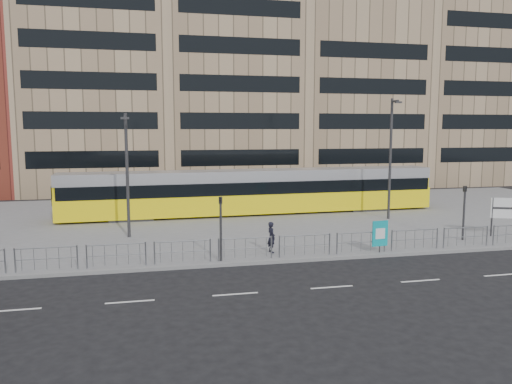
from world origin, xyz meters
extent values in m
plane|color=black|center=(0.00, 0.00, 0.00)|extent=(120.00, 120.00, 0.00)
cube|color=slate|center=(0.00, 12.00, 0.07)|extent=(64.00, 24.00, 0.15)
cube|color=gray|center=(0.00, 0.05, 0.07)|extent=(64.00, 0.25, 0.17)
cube|color=tan|center=(-10.00, 34.00, 11.00)|extent=(14.00, 16.00, 22.00)
cube|color=tan|center=(4.00, 34.00, 12.00)|extent=(14.00, 16.00, 24.00)
cube|color=tan|center=(18.00, 34.00, 10.50)|extent=(14.00, 16.00, 21.00)
cube|color=tan|center=(32.00, 34.00, 11.50)|extent=(14.00, 16.00, 23.00)
cylinder|color=gray|center=(2.00, 0.50, 1.20)|extent=(32.00, 0.05, 0.05)
cylinder|color=gray|center=(2.00, 0.50, 0.70)|extent=(32.00, 0.04, 0.04)
cube|color=white|center=(1.00, -4.00, 0.01)|extent=(62.00, 0.12, 0.01)
cube|color=yellow|center=(2.53, 13.28, 1.09)|extent=(27.83, 3.43, 1.59)
cube|color=black|center=(2.53, 13.28, 2.18)|extent=(27.43, 3.46, 0.89)
cube|color=#BABABF|center=(2.53, 13.28, 3.03)|extent=(27.82, 3.22, 0.79)
cube|color=yellow|center=(15.81, 13.66, 1.74)|extent=(1.25, 2.27, 2.58)
cube|color=yellow|center=(-10.75, 12.89, 1.74)|extent=(1.25, 2.27, 2.58)
cylinder|color=#2D2D30|center=(2.53, 13.28, 1.84)|extent=(2.43, 2.43, 2.97)
cube|color=#2D2D30|center=(11.45, 13.53, 0.40)|extent=(3.05, 2.58, 0.50)
cube|color=#2D2D30|center=(-6.39, 13.02, 0.40)|extent=(3.05, 2.58, 0.50)
cylinder|color=#2D2D30|center=(14.46, 2.56, 1.29)|extent=(0.10, 0.10, 2.29)
cube|color=white|center=(15.29, 2.22, 1.84)|extent=(1.87, 0.83, 1.19)
cylinder|color=#2D2D30|center=(6.28, 0.40, 0.59)|extent=(0.06, 0.06, 0.87)
cube|color=#0B9FA9|center=(6.28, 0.40, 1.13)|extent=(0.87, 0.15, 1.31)
cube|color=white|center=(6.28, 0.36, 1.13)|extent=(0.54, 0.07, 0.55)
imported|color=black|center=(0.87, 1.58, 0.94)|extent=(0.48, 0.64, 1.59)
cylinder|color=#2D2D30|center=(-1.89, 0.50, 1.65)|extent=(0.12, 0.12, 3.00)
imported|color=#2D2D30|center=(-1.89, 0.50, 2.75)|extent=(0.22, 0.24, 1.00)
cylinder|color=#2D2D30|center=(12.20, 2.02, 1.65)|extent=(0.12, 0.12, 3.00)
imported|color=#2D2D30|center=(12.20, 2.02, 2.75)|extent=(0.20, 0.23, 1.00)
cylinder|color=#2D2D30|center=(-6.34, 6.96, 3.73)|extent=(0.18, 0.18, 7.16)
cylinder|color=#2D2D30|center=(-6.34, 6.56, 7.11)|extent=(0.14, 0.90, 0.14)
cube|color=#2D2D30|center=(-6.34, 6.11, 7.01)|extent=(0.45, 0.20, 0.12)
cylinder|color=#2D2D30|center=(11.28, 9.15, 4.32)|extent=(0.18, 0.18, 8.34)
cylinder|color=#2D2D30|center=(11.28, 8.75, 8.29)|extent=(0.14, 0.90, 0.14)
cube|color=#2D2D30|center=(11.28, 8.30, 8.19)|extent=(0.45, 0.20, 0.12)
camera|label=1|loc=(-5.29, -22.56, 6.41)|focal=35.00mm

